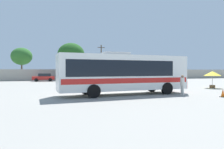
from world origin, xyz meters
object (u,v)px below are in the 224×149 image
(roadside_tree_midright, at_px, (121,62))
(parked_car_rightmost_red, at_px, (134,76))
(parked_car_second_dark_blue, at_px, (72,77))
(parked_car_third_white, at_px, (103,77))
(coach_bus_white_red, at_px, (123,72))
(roadside_tree_right, at_px, (124,64))
(utility_pole_near, at_px, (101,61))
(traffic_cone_on_apron, at_px, (223,93))
(parked_car_leftmost_red, at_px, (44,77))
(roadside_tree_midleft, at_px, (71,54))
(roadside_tree_left, at_px, (22,56))
(vendor_umbrella_near_gate_yellow, at_px, (212,74))
(attendant_by_bus_door, at_px, (182,84))

(roadside_tree_midright, bearing_deg, parked_car_rightmost_red, -80.63)
(parked_car_second_dark_blue, distance_m, parked_car_third_white, 6.15)
(coach_bus_white_red, height_order, parked_car_third_white, coach_bus_white_red)
(parked_car_rightmost_red, relative_size, roadside_tree_right, 0.86)
(utility_pole_near, xyz_separation_m, traffic_cone_on_apron, (0.91, -34.74, -3.96))
(parked_car_second_dark_blue, distance_m, traffic_cone_on_apron, 29.47)
(parked_car_third_white, xyz_separation_m, utility_pole_near, (1.39, 6.56, 3.48))
(parked_car_leftmost_red, bearing_deg, parked_car_third_white, -3.15)
(coach_bus_white_red, distance_m, roadside_tree_midleft, 30.53)
(parked_car_leftmost_red, distance_m, traffic_cone_on_apron, 31.96)
(parked_car_leftmost_red, xyz_separation_m, traffic_cone_on_apron, (13.82, -28.81, -0.49))
(roadside_tree_left, height_order, roadside_tree_midright, roadside_tree_left)
(coach_bus_white_red, xyz_separation_m, roadside_tree_right, (12.78, 33.48, 1.74))
(vendor_umbrella_near_gate_yellow, relative_size, roadside_tree_midleft, 0.24)
(parked_car_third_white, bearing_deg, traffic_cone_on_apron, -85.34)
(vendor_umbrella_near_gate_yellow, bearing_deg, utility_pole_near, 103.08)
(parked_car_second_dark_blue, relative_size, utility_pole_near, 0.55)
(parked_car_rightmost_red, bearing_deg, traffic_cone_on_apron, -99.79)
(parked_car_leftmost_red, relative_size, parked_car_rightmost_red, 0.95)
(utility_pole_near, height_order, roadside_tree_left, utility_pole_near)
(parked_car_second_dark_blue, xyz_separation_m, utility_pole_near, (7.54, 6.51, 3.48))
(parked_car_third_white, relative_size, roadside_tree_right, 0.89)
(roadside_tree_midleft, distance_m, roadside_tree_right, 14.49)
(parked_car_leftmost_red, xyz_separation_m, roadside_tree_midleft, (5.75, 5.35, 4.93))
(attendant_by_bus_door, bearing_deg, parked_car_leftmost_red, 113.14)
(roadside_tree_midleft, relative_size, roadside_tree_midright, 1.30)
(vendor_umbrella_near_gate_yellow, distance_m, parked_car_third_white, 22.70)
(parked_car_rightmost_red, bearing_deg, parked_car_leftmost_red, 178.72)
(attendant_by_bus_door, distance_m, roadside_tree_right, 36.50)
(parked_car_leftmost_red, relative_size, parked_car_third_white, 0.92)
(attendant_by_bus_door, relative_size, parked_car_second_dark_blue, 0.38)
(parked_car_rightmost_red, distance_m, utility_pole_near, 9.27)
(coach_bus_white_red, height_order, roadside_tree_left, roadside_tree_left)
(parked_car_rightmost_red, bearing_deg, roadside_tree_midleft, 156.04)
(parked_car_leftmost_red, height_order, roadside_tree_midleft, roadside_tree_midleft)
(vendor_umbrella_near_gate_yellow, bearing_deg, roadside_tree_midleft, 116.56)
(coach_bus_white_red, bearing_deg, utility_pole_near, 79.07)
(vendor_umbrella_near_gate_yellow, height_order, roadside_tree_midright, roadside_tree_midright)
(parked_car_rightmost_red, height_order, roadside_tree_right, roadside_tree_right)
(parked_car_third_white, distance_m, utility_pole_near, 7.55)
(roadside_tree_right, bearing_deg, parked_car_rightmost_red, -96.42)
(attendant_by_bus_door, relative_size, roadside_tree_right, 0.34)
(roadside_tree_midleft, relative_size, roadside_tree_right, 1.64)
(coach_bus_white_red, xyz_separation_m, traffic_cone_on_apron, (6.87, -3.89, -1.62))
(parked_car_third_white, xyz_separation_m, traffic_cone_on_apron, (2.30, -28.18, -0.48))
(coach_bus_white_red, relative_size, parked_car_third_white, 2.53)
(parked_car_rightmost_red, xyz_separation_m, roadside_tree_midleft, (-12.97, 5.76, 4.92))
(parked_car_third_white, height_order, roadside_tree_left, roadside_tree_left)
(roadside_tree_right, relative_size, traffic_cone_on_apron, 7.91)
(vendor_umbrella_near_gate_yellow, bearing_deg, roadside_tree_right, 89.34)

